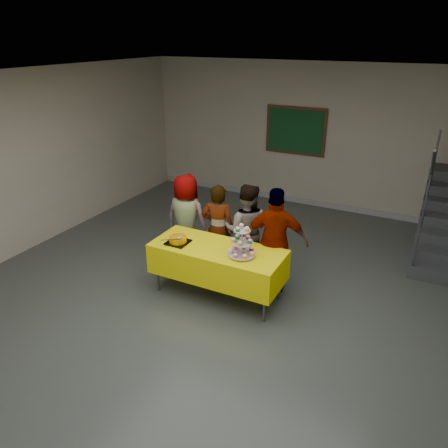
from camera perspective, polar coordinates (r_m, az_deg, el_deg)
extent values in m
plane|color=#4C514C|center=(5.71, -1.77, -14.18)|extent=(10.00, 10.00, 0.00)
cube|color=#BAAE95|center=(9.41, 13.18, 10.84)|extent=(8.00, 0.04, 3.00)
cube|color=silver|center=(4.53, -2.27, 17.27)|extent=(8.00, 10.00, 0.04)
cube|color=#999999|center=(9.80, 12.37, 2.61)|extent=(7.90, 0.03, 0.12)
cylinder|color=#595960|center=(6.44, -8.72, -5.78)|extent=(0.04, 0.04, 0.73)
cylinder|color=#595960|center=(5.74, 5.32, -9.61)|extent=(0.04, 0.04, 0.73)
cylinder|color=#595960|center=(6.86, -5.93, -3.68)|extent=(0.04, 0.04, 0.73)
cylinder|color=#595960|center=(6.20, 7.36, -6.94)|extent=(0.04, 0.04, 0.73)
cube|color=#595960|center=(6.08, -0.86, -3.35)|extent=(1.80, 0.70, 0.02)
cube|color=#FFEA05|center=(6.17, -0.85, -4.92)|extent=(1.88, 0.78, 0.44)
cylinder|color=silver|center=(5.85, 2.32, -4.12)|extent=(0.18, 0.18, 0.01)
cylinder|color=silver|center=(5.76, 2.35, -2.32)|extent=(0.02, 0.02, 0.42)
cylinder|color=silver|center=(5.84, 2.32, -3.91)|extent=(0.38, 0.38, 0.01)
cylinder|color=silver|center=(5.76, 2.35, -2.41)|extent=(0.30, 0.30, 0.01)
cylinder|color=silver|center=(5.69, 2.38, -0.87)|extent=(0.22, 0.22, 0.01)
cube|color=black|center=(6.23, -6.02, -2.39)|extent=(0.30, 0.30, 0.02)
cylinder|color=#EB9500|center=(6.21, -6.04, -2.02)|extent=(0.25, 0.25, 0.07)
ellipsoid|color=#EB9500|center=(6.19, -6.05, -1.73)|extent=(0.25, 0.25, 0.05)
ellipsoid|color=white|center=(6.14, -5.88, -1.80)|extent=(0.08, 0.08, 0.02)
cube|color=silver|center=(6.10, -6.88, -2.01)|extent=(0.30, 0.16, 0.04)
imported|color=slate|center=(7.09, -4.91, 0.70)|extent=(0.74, 0.50, 1.48)
imported|color=slate|center=(6.75, -0.80, -0.66)|extent=(0.59, 0.45, 1.44)
imported|color=slate|center=(6.68, 2.93, -0.79)|extent=(0.85, 0.74, 1.47)
imported|color=slate|center=(6.23, 6.75, -2.26)|extent=(1.00, 0.64, 1.59)
cylinder|color=#595960|center=(7.30, 23.68, -3.17)|extent=(0.04, 0.04, 0.90)
cylinder|color=#595960|center=(7.84, 24.85, 2.76)|extent=(0.04, 0.04, 0.90)
cylinder|color=#595960|center=(8.56, 25.91, 8.03)|extent=(0.04, 0.04, 0.90)
cylinder|color=#595960|center=(7.76, 25.45, 5.97)|extent=(0.04, 1.85, 1.20)
cube|color=#472B16|center=(9.54, 9.33, 11.93)|extent=(1.30, 0.04, 1.00)
cube|color=#174921|center=(9.51, 9.29, 11.90)|extent=(1.18, 0.02, 0.88)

